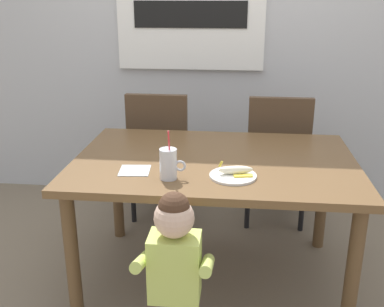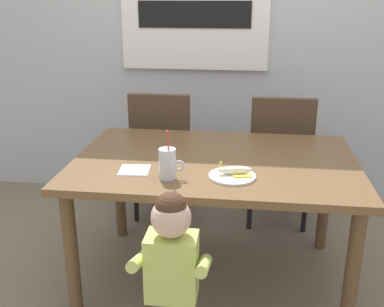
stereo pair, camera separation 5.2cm
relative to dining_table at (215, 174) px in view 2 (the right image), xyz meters
The scene contains 10 objects.
ground_plane 0.66m from the dining_table, ahead, with size 24.00×24.00×0.00m, color #7A6B56.
back_wall 1.50m from the dining_table, 90.19° to the left, with size 6.40×0.17×2.90m.
dining_table is the anchor object (origin of this frame).
dining_chair_left 0.87m from the dining_table, 120.12° to the left, with size 0.44×0.45×0.96m.
dining_chair_right 0.85m from the dining_table, 61.84° to the left, with size 0.44×0.45×0.96m.
toddler_standing 0.69m from the dining_table, 101.01° to the right, with size 0.33×0.24×0.84m.
milk_cup 0.40m from the dining_table, 123.69° to the right, with size 0.13×0.08×0.25m.
snack_plate 0.29m from the dining_table, 67.85° to the right, with size 0.23×0.23×0.01m, color white.
peeled_banana 0.30m from the dining_table, 63.92° to the right, with size 0.18×0.12×0.07m.
paper_napkin 0.46m from the dining_table, 149.91° to the right, with size 0.15×0.15×0.00m, color silver.
Camera 2 is at (0.17, -2.32, 1.60)m, focal length 42.68 mm.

